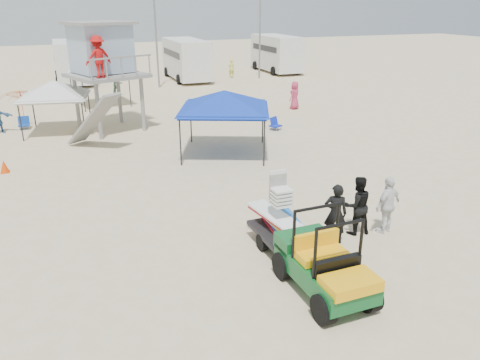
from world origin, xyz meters
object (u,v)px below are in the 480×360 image
object	(u,v)px
utility_cart	(325,259)
canopy_blue	(224,94)
surf_trailer	(280,221)
lifeguard_tower	(102,53)
man_left	(335,214)

from	to	relation	value
utility_cart	canopy_blue	size ratio (longest dim) A/B	0.56
surf_trailer	lifeguard_tower	bearing A→B (deg)	101.42
surf_trailer	canopy_blue	bearing A→B (deg)	80.77
surf_trailer	lifeguard_tower	world-z (taller)	lifeguard_tower
man_left	canopy_blue	size ratio (longest dim) A/B	0.37
utility_cart	canopy_blue	distance (m)	10.94
lifeguard_tower	canopy_blue	distance (m)	7.35
surf_trailer	utility_cart	bearing A→B (deg)	-90.14
man_left	lifeguard_tower	size ratio (longest dim) A/B	0.33
utility_cart	canopy_blue	world-z (taller)	canopy_blue
utility_cart	man_left	size ratio (longest dim) A/B	1.51
lifeguard_tower	utility_cart	bearing A→B (deg)	-80.18
utility_cart	lifeguard_tower	bearing A→B (deg)	99.82
surf_trailer	lifeguard_tower	xyz separation A→B (m)	(-2.88, 14.25, 3.09)
canopy_blue	surf_trailer	bearing A→B (deg)	-99.23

